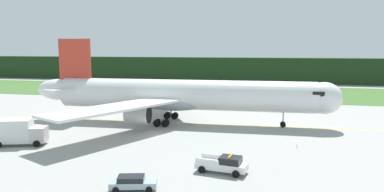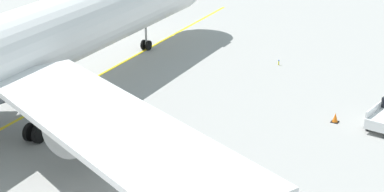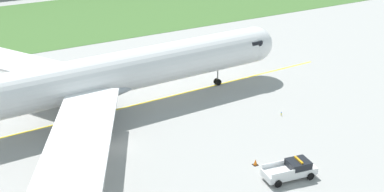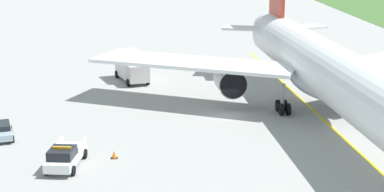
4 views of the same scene
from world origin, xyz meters
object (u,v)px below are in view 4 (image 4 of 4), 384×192
object	(u,v)px
airliner	(325,70)
catering_truck	(131,66)
staff_car	(1,130)
ops_pickup_truck	(65,156)
apron_cone	(114,154)

from	to	relation	value
airliner	catering_truck	size ratio (longest dim) A/B	7.77
staff_car	airliner	bearing A→B (deg)	96.51
airliner	ops_pickup_truck	distance (m)	26.00
ops_pickup_truck	staff_car	distance (m)	9.90
airliner	apron_cone	world-z (taller)	airliner
ops_pickup_truck	staff_car	xyz separation A→B (m)	(-7.50, -6.46, -0.20)
staff_car	apron_cone	bearing A→B (deg)	59.99
catering_truck	apron_cone	distance (m)	26.51
airliner	staff_car	size ratio (longest dim) A/B	11.67
ops_pickup_truck	apron_cone	world-z (taller)	ops_pickup_truck
staff_car	apron_cone	size ratio (longest dim) A/B	6.95
catering_truck	apron_cone	world-z (taller)	catering_truck
airliner	apron_cone	xyz separation A→B (m)	(9.23, -19.63, -4.51)
airliner	ops_pickup_truck	bearing A→B (deg)	-64.91
airliner	ops_pickup_truck	xyz separation A→B (m)	(10.90, -23.28, -3.92)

